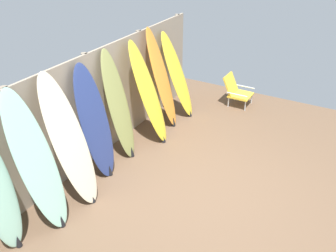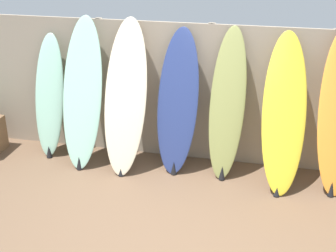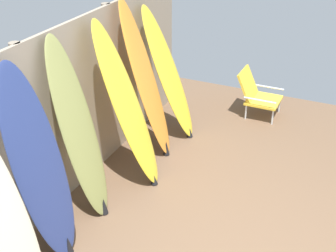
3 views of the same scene
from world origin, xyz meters
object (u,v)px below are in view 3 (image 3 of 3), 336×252
surfboard_yellow_5 (127,106)px  surfboard_yellow_7 (168,74)px  surfboard_navy_3 (39,167)px  surfboard_orange_6 (146,82)px  beach_chair (257,93)px  surfboard_olive_4 (79,132)px

surfboard_yellow_5 → surfboard_yellow_7: 1.14m
surfboard_navy_3 → surfboard_orange_6: bearing=-1.4°
surfboard_yellow_5 → surfboard_orange_6: bearing=8.4°
surfboard_yellow_7 → beach_chair: 1.43m
surfboard_yellow_5 → surfboard_navy_3: bearing=173.9°
surfboard_orange_6 → surfboard_yellow_7: size_ratio=1.12×
surfboard_yellow_7 → beach_chair: bearing=-41.8°
surfboard_navy_3 → surfboard_orange_6: surfboard_orange_6 is taller
surfboard_orange_6 → beach_chair: surfboard_orange_6 is taller
surfboard_yellow_7 → beach_chair: size_ratio=2.62×
surfboard_yellow_7 → surfboard_olive_4: bearing=176.9°
surfboard_navy_3 → surfboard_olive_4: (0.60, 0.01, 0.02)m
surfboard_yellow_5 → beach_chair: 2.37m
beach_chair → surfboard_yellow_5: bearing=151.0°
surfboard_yellow_7 → surfboard_yellow_5: bearing=-177.5°
surfboard_yellow_5 → surfboard_yellow_7: size_ratio=1.08×
surfboard_navy_3 → surfboard_yellow_5: (1.27, -0.14, 0.02)m
surfboard_orange_6 → surfboard_yellow_7: (0.52, -0.04, -0.09)m
surfboard_yellow_5 → surfboard_olive_4: bearing=167.5°
surfboard_olive_4 → beach_chair: bearing=-19.5°
surfboard_orange_6 → beach_chair: size_ratio=2.93×
surfboard_navy_3 → surfboard_yellow_7: surfboard_navy_3 is taller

